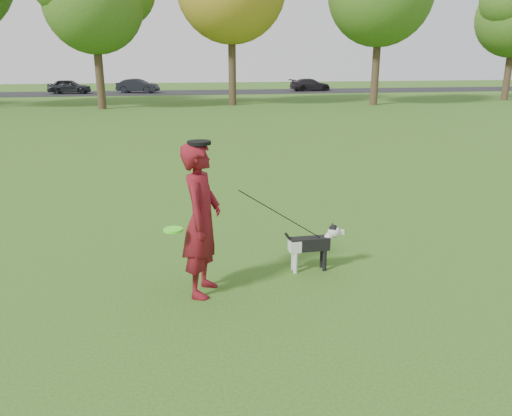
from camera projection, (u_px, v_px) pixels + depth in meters
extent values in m
plane|color=#285116|center=(221.00, 286.00, 6.49)|extent=(120.00, 120.00, 0.00)
cube|color=black|center=(166.00, 93.00, 44.13)|extent=(120.00, 7.00, 0.02)
imported|color=#610D10|center=(202.00, 220.00, 6.05)|extent=(0.67, 0.81, 1.91)
cube|color=black|center=(309.00, 244.00, 6.87)|extent=(0.55, 0.17, 0.18)
cube|color=silver|center=(295.00, 246.00, 6.84)|extent=(0.15, 0.17, 0.16)
cylinder|color=silver|center=(295.00, 263.00, 6.85)|extent=(0.06, 0.06, 0.30)
cylinder|color=silver|center=(293.00, 259.00, 6.96)|extent=(0.06, 0.06, 0.30)
cylinder|color=black|center=(325.00, 261.00, 6.92)|extent=(0.06, 0.06, 0.30)
cylinder|color=black|center=(322.00, 257.00, 7.03)|extent=(0.06, 0.06, 0.30)
cylinder|color=silver|center=(327.00, 240.00, 6.90)|extent=(0.18, 0.11, 0.19)
sphere|color=silver|center=(334.00, 232.00, 6.89)|extent=(0.17, 0.17, 0.17)
sphere|color=black|center=(333.00, 229.00, 6.88)|extent=(0.13, 0.13, 0.13)
cube|color=silver|center=(340.00, 232.00, 6.91)|extent=(0.11, 0.07, 0.06)
sphere|color=black|center=(344.00, 232.00, 6.92)|extent=(0.04, 0.04, 0.04)
cone|color=black|center=(335.00, 227.00, 6.82)|extent=(0.06, 0.06, 0.07)
cone|color=black|center=(332.00, 225.00, 6.90)|extent=(0.06, 0.06, 0.07)
cylinder|color=black|center=(291.00, 241.00, 6.80)|extent=(0.19, 0.04, 0.25)
cylinder|color=black|center=(323.00, 239.00, 6.89)|extent=(0.12, 0.12, 0.02)
imported|color=black|center=(69.00, 86.00, 42.50)|extent=(3.65, 1.73, 1.20)
imported|color=black|center=(138.00, 86.00, 43.52)|extent=(3.83, 2.41, 1.19)
imported|color=black|center=(310.00, 85.00, 46.35)|extent=(3.95, 1.91, 1.11)
cylinder|color=#4FFF20|center=(173.00, 230.00, 5.87)|extent=(0.23, 0.23, 0.02)
cylinder|color=black|center=(199.00, 143.00, 5.78)|extent=(0.28, 0.28, 0.04)
cylinder|color=#38281C|center=(99.00, 72.00, 29.17)|extent=(0.48, 0.48, 4.20)
cylinder|color=#38281C|center=(232.00, 65.00, 31.43)|extent=(0.48, 0.48, 5.04)
cylinder|color=#38281C|center=(376.00, 66.00, 31.66)|extent=(0.48, 0.48, 4.83)
cylinder|color=#38281C|center=(508.00, 72.00, 35.65)|extent=(0.48, 0.48, 3.99)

